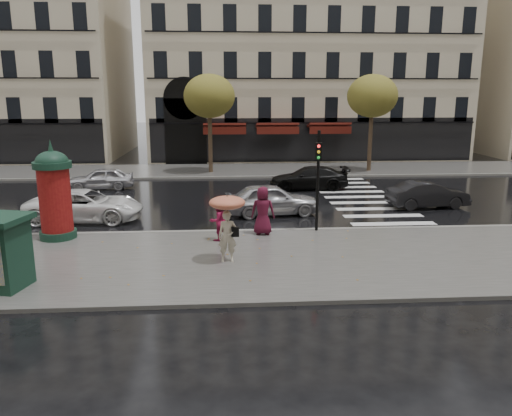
{
  "coord_description": "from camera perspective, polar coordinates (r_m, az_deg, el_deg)",
  "views": [
    {
      "loc": [
        -1.15,
        -15.94,
        5.4
      ],
      "look_at": [
        0.01,
        1.5,
        1.36
      ],
      "focal_mm": 35.0,
      "sensor_mm": 36.0,
      "label": 1
    }
  ],
  "objects": [
    {
      "name": "car_white",
      "position": [
        22.66,
        -18.97,
        0.27
      ],
      "size": [
        4.92,
        2.37,
        1.35
      ],
      "primitive_type": "imported",
      "rotation": [
        0.0,
        0.0,
        1.55
      ],
      "color": "white",
      "rests_on": "ground"
    },
    {
      "name": "tree_far_left",
      "position": [
        33.96,
        -5.36,
        12.58
      ],
      "size": [
        3.4,
        3.4,
        6.64
      ],
      "color": "#38281C",
      "rests_on": "ground"
    },
    {
      "name": "near_kerb",
      "position": [
        19.71,
        -0.31,
        -2.66
      ],
      "size": [
        90.0,
        0.25,
        0.14
      ],
      "primitive_type": "cube",
      "color": "slate",
      "rests_on": "ground"
    },
    {
      "name": "woman_red",
      "position": [
        18.22,
        -4.36,
        -1.44
      ],
      "size": [
        0.91,
        0.89,
        1.48
      ],
      "primitive_type": "imported",
      "rotation": [
        0.0,
        0.0,
        3.81
      ],
      "color": "maroon",
      "rests_on": "near_sidewalk"
    },
    {
      "name": "far_sidewalk",
      "position": [
        35.37,
        -1.89,
        4.33
      ],
      "size": [
        90.0,
        6.0,
        0.12
      ],
      "primitive_type": "cube",
      "color": "#474744",
      "rests_on": "ground"
    },
    {
      "name": "bldg_far_corner",
      "position": [
        46.87,
        5.34,
        20.21
      ],
      "size": [
        26.0,
        14.0,
        22.9
      ],
      "color": "#B7A88C",
      "rests_on": "ground"
    },
    {
      "name": "woman_umbrella",
      "position": [
        15.73,
        -3.29,
        -1.08
      ],
      "size": [
        1.15,
        1.15,
        2.2
      ],
      "color": "#BFB49D",
      "rests_on": "near_sidewalk"
    },
    {
      "name": "traffic_light",
      "position": [
        19.24,
        7.11,
        4.21
      ],
      "size": [
        0.27,
        0.38,
        3.9
      ],
      "color": "black",
      "rests_on": "near_sidewalk"
    },
    {
      "name": "near_sidewalk",
      "position": [
        16.38,
        0.44,
        -6.0
      ],
      "size": [
        90.0,
        7.0,
        0.12
      ],
      "primitive_type": "cube",
      "color": "#474744",
      "rests_on": "ground"
    },
    {
      "name": "car_darkgrey",
      "position": [
        25.33,
        19.04,
        1.46
      ],
      "size": [
        3.96,
        1.7,
        1.27
      ],
      "primitive_type": "imported",
      "rotation": [
        0.0,
        0.0,
        1.67
      ],
      "color": "black",
      "rests_on": "ground"
    },
    {
      "name": "car_black",
      "position": [
        28.74,
        6.05,
        3.44
      ],
      "size": [
        4.53,
        1.97,
        1.3
      ],
      "primitive_type": "imported",
      "rotation": [
        0.0,
        0.0,
        -1.6
      ],
      "color": "black",
      "rests_on": "ground"
    },
    {
      "name": "morris_column",
      "position": [
        19.67,
        -22.04,
        1.75
      ],
      "size": [
        1.36,
        1.36,
        3.67
      ],
      "color": "#133123",
      "rests_on": "near_sidewalk"
    },
    {
      "name": "car_silver",
      "position": [
        22.48,
        1.77,
        1.0
      ],
      "size": [
        4.36,
        2.13,
        1.43
      ],
      "primitive_type": "imported",
      "rotation": [
        0.0,
        0.0,
        1.68
      ],
      "color": "silver",
      "rests_on": "ground"
    },
    {
      "name": "far_kerb",
      "position": [
        32.41,
        -1.71,
        3.55
      ],
      "size": [
        90.0,
        0.25,
        0.14
      ],
      "primitive_type": "cube",
      "color": "slate",
      "rests_on": "ground"
    },
    {
      "name": "man_burgundy",
      "position": [
        18.91,
        0.79,
        -0.29
      ],
      "size": [
        0.98,
        0.71,
        1.85
      ],
      "primitive_type": "imported",
      "rotation": [
        0.0,
        0.0,
        3.0
      ],
      "color": "#4A0E21",
      "rests_on": "near_sidewalk"
    },
    {
      "name": "ground",
      "position": [
        16.87,
        0.32,
        -5.64
      ],
      "size": [
        160.0,
        160.0,
        0.0
      ],
      "primitive_type": "plane",
      "color": "black",
      "rests_on": "ground"
    },
    {
      "name": "zebra_crossing",
      "position": [
        27.07,
        11.61,
        1.26
      ],
      "size": [
        3.6,
        11.75,
        0.01
      ],
      "primitive_type": "cube",
      "color": "silver",
      "rests_on": "ground"
    },
    {
      "name": "car_far_silver",
      "position": [
        29.91,
        -17.3,
        3.24
      ],
      "size": [
        3.81,
        1.89,
        1.25
      ],
      "primitive_type": "imported",
      "rotation": [
        0.0,
        0.0,
        -1.45
      ],
      "color": "silver",
      "rests_on": "ground"
    },
    {
      "name": "tree_far_right",
      "position": [
        35.43,
        13.16,
        12.32
      ],
      "size": [
        3.4,
        3.4,
        6.64
      ],
      "color": "#38281C",
      "rests_on": "ground"
    }
  ]
}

